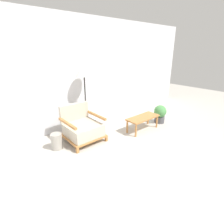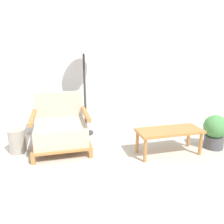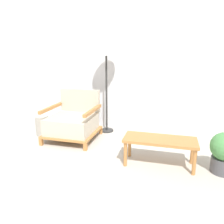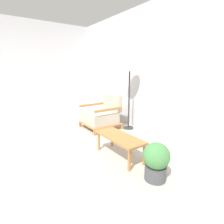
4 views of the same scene
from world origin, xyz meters
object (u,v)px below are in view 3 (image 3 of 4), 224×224
Objects in this scene: armchair at (73,121)px; floor_lamp at (106,52)px; coffee_table at (160,142)px; vase at (42,126)px.

armchair is 0.48× the size of floor_lamp.
armchair is 1.52m from coffee_table.
coffee_table is 2.67× the size of vase.
floor_lamp reaches higher than coffee_table.
floor_lamp reaches higher than vase.
vase is at bearing 177.85° from armchair.
floor_lamp is (0.42, 0.49, 1.10)m from armchair.
floor_lamp is at bearing 24.74° from vase.
floor_lamp reaches higher than armchair.
coffee_table reaches higher than vase.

